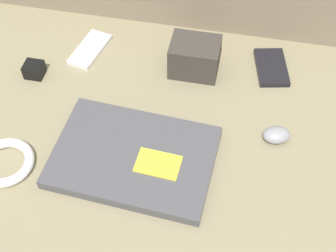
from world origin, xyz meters
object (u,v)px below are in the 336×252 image
at_px(laptop, 134,157).
at_px(camera_pouch, 195,57).
at_px(phone_silver, 90,49).
at_px(phone_black, 271,67).
at_px(charger_brick, 34,70).
at_px(computer_mouse, 277,135).

relative_size(laptop, camera_pouch, 2.97).
bearing_deg(phone_silver, laptop, -45.59).
relative_size(phone_black, charger_brick, 3.03).
distance_m(computer_mouse, charger_brick, 0.59).
height_order(phone_silver, phone_black, phone_black).
bearing_deg(computer_mouse, laptop, -174.81).
xyz_separation_m(phone_silver, camera_pouch, (0.27, -0.01, 0.04)).
bearing_deg(camera_pouch, phone_silver, 177.26).
relative_size(computer_mouse, charger_brick, 1.58).
xyz_separation_m(phone_black, charger_brick, (-0.56, -0.13, 0.01)).
bearing_deg(laptop, computer_mouse, 25.11).
distance_m(computer_mouse, phone_silver, 0.51).
relative_size(camera_pouch, charger_brick, 2.64).
bearing_deg(phone_silver, charger_brick, -122.98).
height_order(phone_black, charger_brick, charger_brick).
bearing_deg(laptop, charger_brick, 150.06).
xyz_separation_m(camera_pouch, charger_brick, (-0.37, -0.09, -0.03)).
height_order(phone_black, camera_pouch, camera_pouch).
relative_size(phone_silver, camera_pouch, 1.19).
bearing_deg(phone_black, computer_mouse, -96.01).
xyz_separation_m(laptop, charger_brick, (-0.29, 0.20, 0.01)).
xyz_separation_m(computer_mouse, charger_brick, (-0.58, 0.08, 0.00)).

